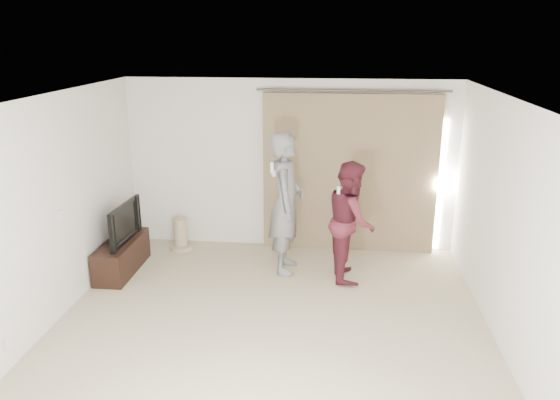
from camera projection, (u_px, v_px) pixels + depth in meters
The scene contains 10 objects.
floor at pixel (268, 336), 6.08m from camera, with size 5.50×5.50×0.00m, color tan.
wall_back at pixel (290, 165), 8.31m from camera, with size 5.00×0.04×2.60m, color silver.
wall_left at pixel (40, 218), 5.95m from camera, with size 0.04×5.50×2.60m.
ceiling at pixel (266, 101), 5.31m from camera, with size 5.00×5.50×0.01m, color white.
curtain at pixel (350, 174), 8.18m from camera, with size 2.80×0.11×2.46m.
tv_console at pixel (122, 256), 7.67m from camera, with size 0.41×1.18×0.45m, color black.
tv at pixel (119, 222), 7.53m from camera, with size 0.95×0.13×0.55m, color black.
scratching_post at pixel (181, 237), 8.47m from camera, with size 0.37×0.37×0.50m.
person_man at pixel (286, 203), 7.50m from camera, with size 0.48×0.73×1.98m.
person_woman at pixel (351, 221), 7.33m from camera, with size 0.69×0.84×1.63m.
Camera 1 is at (0.70, -5.32, 3.25)m, focal length 35.00 mm.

